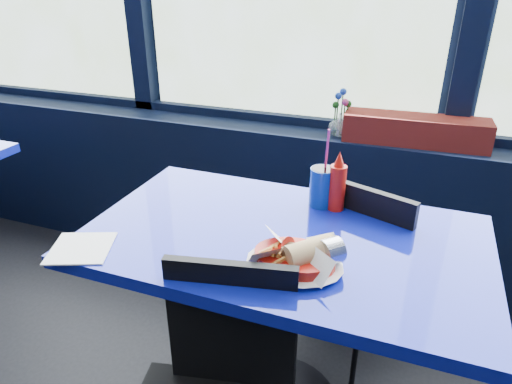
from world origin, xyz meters
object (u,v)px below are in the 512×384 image
object	(u,v)px
food_basket	(297,258)
ketchup_bottle	(337,184)
chair_near_back	(350,261)
near_table	(282,283)
flower_vase	(340,122)
soda_cup	(322,186)
planter_box	(415,130)

from	to	relation	value
food_basket	ketchup_bottle	size ratio (longest dim) A/B	1.41
chair_near_back	ketchup_bottle	world-z (taller)	ketchup_bottle
near_table	flower_vase	size ratio (longest dim) A/B	5.67
soda_cup	near_table	bearing A→B (deg)	-104.55
food_basket	ketchup_bottle	xyz separation A→B (m)	(0.03, 0.37, 0.06)
chair_near_back	ketchup_bottle	xyz separation A→B (m)	(-0.05, -0.11, 0.36)
near_table	food_basket	distance (m)	0.27
food_basket	soda_cup	bearing A→B (deg)	71.26
planter_box	flower_vase	size ratio (longest dim) A/B	2.83
flower_vase	soda_cup	bearing A→B (deg)	-84.25
planter_box	chair_near_back	bearing A→B (deg)	-109.63
flower_vase	food_basket	bearing A→B (deg)	-85.14
ketchup_bottle	flower_vase	bearing A→B (deg)	100.49
planter_box	ketchup_bottle	bearing A→B (deg)	-111.32
planter_box	near_table	bearing A→B (deg)	-113.72
near_table	soda_cup	bearing A→B (deg)	75.45
food_basket	near_table	bearing A→B (deg)	97.02
flower_vase	ketchup_bottle	bearing A→B (deg)	-79.51
chair_near_back	soda_cup	bearing A→B (deg)	62.20
near_table	soda_cup	xyz separation A→B (m)	(0.06, 0.23, 0.25)
chair_near_back	planter_box	xyz separation A→B (m)	(0.15, 0.52, 0.38)
flower_vase	ketchup_bottle	world-z (taller)	flower_vase
chair_near_back	soda_cup	world-z (taller)	soda_cup
chair_near_back	flower_vase	xyz separation A→B (m)	(-0.17, 0.50, 0.38)
near_table	ketchup_bottle	xyz separation A→B (m)	(0.11, 0.22, 0.27)
chair_near_back	soda_cup	size ratio (longest dim) A/B	2.98
flower_vase	soda_cup	world-z (taller)	soda_cup
near_table	food_basket	bearing A→B (deg)	-60.79
near_table	chair_near_back	size ratio (longest dim) A/B	1.43
chair_near_back	ketchup_bottle	distance (m)	0.38
planter_box	soda_cup	size ratio (longest dim) A/B	2.13
chair_near_back	flower_vase	size ratio (longest dim) A/B	3.96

